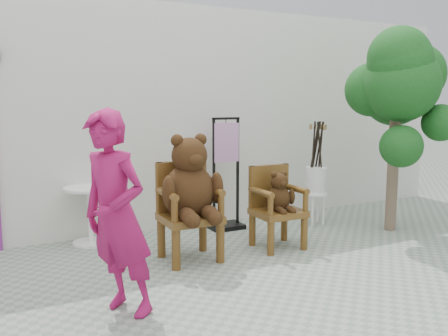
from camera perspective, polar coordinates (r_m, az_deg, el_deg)
name	(u,v)px	position (r m, az deg, el deg)	size (l,w,h in m)	color
ground_plane	(300,291)	(4.56, 9.16, -14.38)	(60.00, 60.00, 0.00)	gray
back_wall	(176,117)	(6.96, -5.75, 6.14)	(9.00, 1.00, 3.00)	silver
chair_big	(190,190)	(5.13, -4.17, -2.70)	(0.69, 0.73, 1.39)	#4B2F10
chair_small	(276,200)	(5.66, 6.33, -3.86)	(0.55, 0.51, 0.97)	#4B2F10
person	(118,216)	(3.83, -12.69, -5.68)	(0.61, 0.40, 1.67)	#99124F
cafe_table	(90,208)	(5.99, -15.81, -4.69)	(0.60, 0.60, 0.70)	white
display_stand	(226,186)	(6.42, 0.24, -2.22)	(0.45, 0.35, 1.51)	black
stool_bucket	(316,179)	(6.74, 11.01, -1.37)	(0.32, 0.32, 1.45)	white
tree	(401,83)	(6.53, 20.48, 9.51)	(1.64, 1.42, 2.62)	brown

